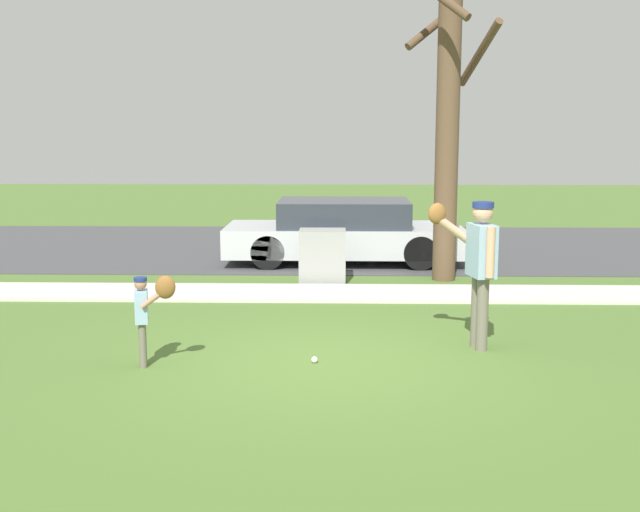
% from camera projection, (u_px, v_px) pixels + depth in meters
% --- Properties ---
extents(ground_plane, '(48.00, 48.00, 0.00)m').
position_uv_depth(ground_plane, '(327.00, 296.00, 12.40)').
color(ground_plane, '#4C6B2D').
extents(sidewalk_strip, '(36.00, 1.20, 0.06)m').
position_uv_depth(sidewalk_strip, '(327.00, 293.00, 12.49)').
color(sidewalk_strip, beige).
rests_on(sidewalk_strip, ground).
extents(road_surface, '(36.00, 6.80, 0.02)m').
position_uv_depth(road_surface, '(331.00, 247.00, 17.42)').
color(road_surface, '#424244').
rests_on(road_surface, ground).
extents(person_adult, '(0.80, 0.62, 1.79)m').
position_uv_depth(person_adult, '(478.00, 258.00, 9.32)').
color(person_adult, '#6B6656').
rests_on(person_adult, ground).
extents(person_child, '(0.51, 0.36, 1.06)m').
position_uv_depth(person_child, '(148.00, 307.00, 8.65)').
color(person_child, '#6B6656').
rests_on(person_child, ground).
extents(baseball, '(0.07, 0.07, 0.07)m').
position_uv_depth(baseball, '(314.00, 360.00, 8.90)').
color(baseball, white).
rests_on(baseball, ground).
extents(utility_cabinet, '(0.79, 0.58, 0.92)m').
position_uv_depth(utility_cabinet, '(322.00, 256.00, 13.42)').
color(utility_cabinet, gray).
rests_on(utility_cabinet, ground).
extents(street_tree_near, '(1.85, 1.89, 5.98)m').
position_uv_depth(street_tree_near, '(448.00, 97.00, 13.21)').
color(street_tree_near, brown).
rests_on(street_tree_near, ground).
extents(parked_sedan_silver, '(4.60, 1.80, 1.23)m').
position_uv_depth(parked_sedan_silver, '(344.00, 232.00, 15.30)').
color(parked_sedan_silver, silver).
rests_on(parked_sedan_silver, road_surface).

